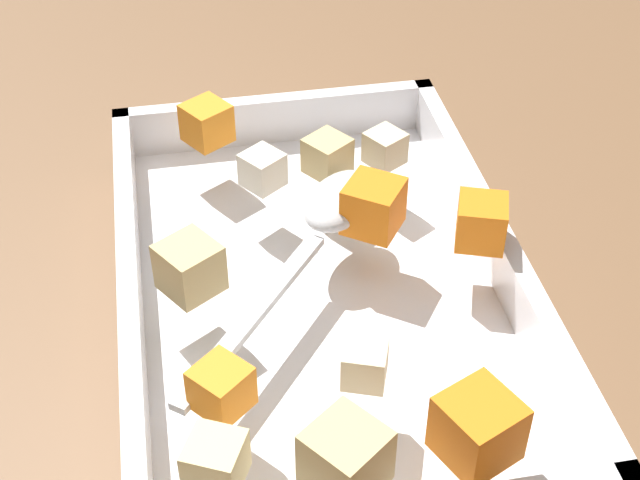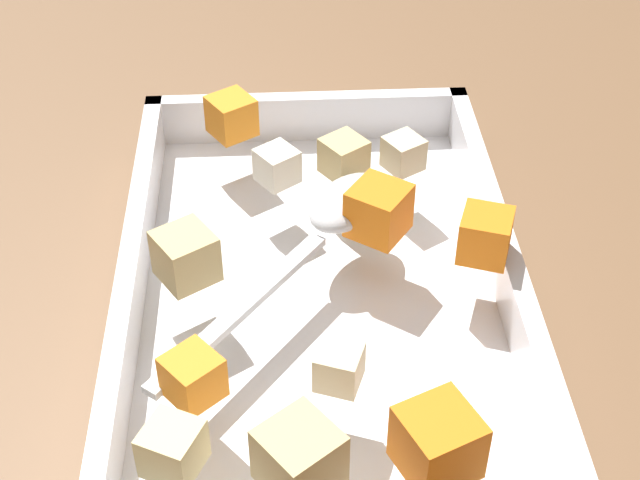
# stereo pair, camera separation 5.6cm
# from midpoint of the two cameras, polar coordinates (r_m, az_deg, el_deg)

# --- Properties ---
(ground_plane) EXTENTS (4.00, 4.00, 0.00)m
(ground_plane) POSITION_cam_midpoint_polar(r_m,az_deg,el_deg) (0.60, -3.68, -4.39)
(ground_plane) COLOR brown
(baking_dish) EXTENTS (0.38, 0.24, 0.05)m
(baking_dish) POSITION_cam_midpoint_polar(r_m,az_deg,el_deg) (0.59, -2.71, -3.62)
(baking_dish) COLOR silver
(baking_dish) RESTS_ON ground_plane
(carrot_chunk_near_spoon) EXTENTS (0.04, 0.04, 0.03)m
(carrot_chunk_near_spoon) POSITION_cam_midpoint_polar(r_m,az_deg,el_deg) (0.56, 7.09, 0.98)
(carrot_chunk_near_spoon) COLOR orange
(carrot_chunk_near_spoon) RESTS_ON baking_dish
(carrot_chunk_near_right) EXTENTS (0.04, 0.04, 0.03)m
(carrot_chunk_near_right) POSITION_cam_midpoint_polar(r_m,az_deg,el_deg) (0.66, -9.36, 6.99)
(carrot_chunk_near_right) COLOR orange
(carrot_chunk_near_right) RESTS_ON baking_dish
(carrot_chunk_front_center) EXTENTS (0.04, 0.04, 0.03)m
(carrot_chunk_front_center) POSITION_cam_midpoint_polar(r_m,az_deg,el_deg) (0.57, 0.51, 1.98)
(carrot_chunk_front_center) COLOR orange
(carrot_chunk_front_center) RESTS_ON baking_dish
(carrot_chunk_heap_side) EXTENTS (0.04, 0.04, 0.03)m
(carrot_chunk_heap_side) POSITION_cam_midpoint_polar(r_m,az_deg,el_deg) (0.47, -9.44, -9.08)
(carrot_chunk_heap_side) COLOR orange
(carrot_chunk_heap_side) RESTS_ON baking_dish
(carrot_chunk_mid_right) EXTENTS (0.04, 0.04, 0.03)m
(carrot_chunk_mid_right) POSITION_cam_midpoint_polar(r_m,az_deg,el_deg) (0.45, 6.09, -11.55)
(carrot_chunk_mid_right) COLOR orange
(carrot_chunk_mid_right) RESTS_ON baking_dish
(potato_chunk_near_left) EXTENTS (0.05, 0.05, 0.03)m
(potato_chunk_near_left) POSITION_cam_midpoint_polar(r_m,az_deg,el_deg) (0.44, -2.15, -13.32)
(potato_chunk_near_left) COLOR tan
(potato_chunk_near_left) RESTS_ON baking_dish
(potato_chunk_corner_sw) EXTENTS (0.03, 0.03, 0.02)m
(potato_chunk_corner_sw) POSITION_cam_midpoint_polar(r_m,az_deg,el_deg) (0.48, -0.56, -7.72)
(potato_chunk_corner_sw) COLOR beige
(potato_chunk_corner_sw) RESTS_ON baking_dish
(potato_chunk_corner_nw) EXTENTS (0.03, 0.03, 0.03)m
(potato_chunk_corner_nw) POSITION_cam_midpoint_polar(r_m,az_deg,el_deg) (0.45, -10.06, -13.39)
(potato_chunk_corner_nw) COLOR #E0CC89
(potato_chunk_corner_nw) RESTS_ON baking_dish
(potato_chunk_center) EXTENTS (0.04, 0.04, 0.03)m
(potato_chunk_center) POSITION_cam_midpoint_polar(r_m,az_deg,el_deg) (0.62, -2.11, 5.09)
(potato_chunk_center) COLOR tan
(potato_chunk_center) RESTS_ON baking_dish
(potato_chunk_corner_ne) EXTENTS (0.03, 0.03, 0.02)m
(potato_chunk_corner_ne) POSITION_cam_midpoint_polar(r_m,az_deg,el_deg) (0.63, 1.48, 5.56)
(potato_chunk_corner_ne) COLOR beige
(potato_chunk_corner_ne) RESTS_ON baking_dish
(potato_chunk_back_center) EXTENTS (0.04, 0.04, 0.03)m
(potato_chunk_back_center) POSITION_cam_midpoint_polar(r_m,az_deg,el_deg) (0.54, -10.92, -1.78)
(potato_chunk_back_center) COLOR tan
(potato_chunk_back_center) RESTS_ON baking_dish
(parsnip_chunk_far_left) EXTENTS (0.03, 0.03, 0.02)m
(parsnip_chunk_far_left) POSITION_cam_midpoint_polar(r_m,az_deg,el_deg) (0.61, -6.14, 4.20)
(parsnip_chunk_far_left) COLOR silver
(parsnip_chunk_far_left) RESTS_ON baking_dish
(serving_spoon) EXTENTS (0.19, 0.15, 0.02)m
(serving_spoon) POSITION_cam_midpoint_polar(r_m,az_deg,el_deg) (0.58, -2.09, 1.52)
(serving_spoon) COLOR silver
(serving_spoon) RESTS_ON baking_dish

